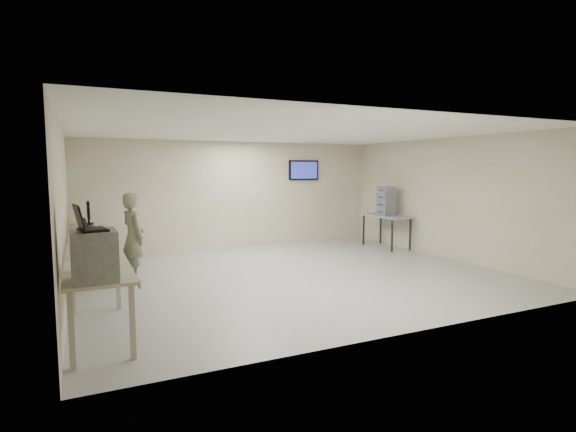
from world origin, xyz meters
name	(u,v)px	position (x,y,z in m)	size (l,w,h in m)	color
room	(293,203)	(0.03, 0.06, 1.41)	(8.01, 7.01, 2.81)	#A7A79D
workbench	(94,247)	(-3.59, 0.00, 0.83)	(0.76, 6.00, 0.90)	#C0BA99
equipment_box	(94,256)	(-3.65, -2.75, 1.17)	(0.45, 0.52, 0.54)	gray
laptop_on_box	(87,224)	(-3.71, -2.75, 1.51)	(0.35, 0.40, 0.28)	black
laptop_0	(94,264)	(-3.64, -2.20, 0.97)	(0.33, 0.37, 0.26)	black
laptop_1	(92,252)	(-3.64, -1.30, 0.97)	(0.33, 0.37, 0.25)	black
laptop_2	(92,244)	(-3.62, -0.61, 0.97)	(0.32, 0.36, 0.25)	black
laptop_3	(89,237)	(-3.64, 0.19, 0.97)	(0.37, 0.40, 0.26)	black
laptop_4	(89,229)	(-3.62, 1.17, 0.98)	(0.40, 0.44, 0.30)	black
laptop_5	(86,225)	(-3.66, 1.90, 0.97)	(0.32, 0.37, 0.27)	black
monitor_near	(89,214)	(-3.60, 2.43, 1.14)	(0.18, 0.41, 0.40)	black
monitor_far	(88,210)	(-3.60, 2.75, 1.19)	(0.22, 0.49, 0.49)	black
soldier	(133,237)	(-2.88, 0.84, 0.83)	(0.60, 0.40, 1.65)	#687258
side_table	(386,218)	(3.60, 1.74, 0.79)	(0.67, 1.44, 0.86)	gray
storage_bins	(386,201)	(3.58, 1.74, 1.25)	(0.36, 0.40, 0.77)	gray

